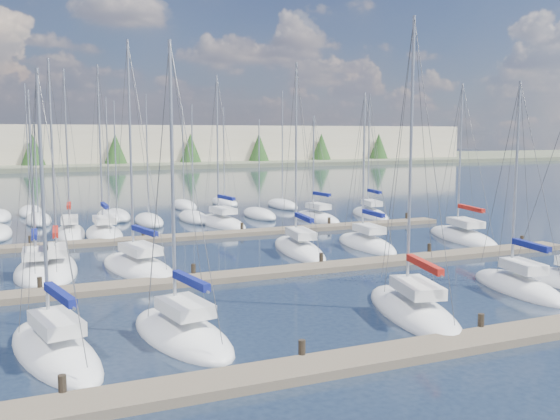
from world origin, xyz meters
name	(u,v)px	position (x,y,z in m)	size (l,w,h in m)	color
ground	(128,200)	(0.00, 60.00, 0.00)	(400.00, 400.00, 0.00)	#1E293C
dock_near	(411,351)	(0.00, 2.01, 0.15)	(44.00, 1.93, 1.10)	#6B5E4C
dock_mid	(266,273)	(0.00, 16.01, 0.15)	(44.00, 1.93, 1.10)	#6B5E4C
dock_far	(197,236)	(0.00, 30.01, 0.15)	(44.00, 1.93, 1.10)	#6B5E4C
sailboat_b	(55,352)	(-11.95, 7.13, 0.17)	(3.97, 8.24, 11.11)	white
sailboat_q	(316,218)	(12.96, 35.23, 0.17)	(3.08, 7.16, 10.42)	white
sailboat_d	(413,311)	(3.10, 6.24, 0.18)	(4.49, 8.88, 13.87)	white
sailboat_n	(70,233)	(-8.93, 35.11, 0.20)	(3.03, 7.78, 13.79)	white
sailboat_l	(366,244)	(10.05, 21.57, 0.18)	(3.05, 7.75, 11.68)	white
sailboat_o	(104,234)	(-6.49, 33.85, 0.19)	(2.81, 7.53, 14.09)	white
sailboat_i	(57,268)	(-10.82, 21.90, 0.19)	(2.80, 8.08, 13.10)	white
sailboat_e	(518,287)	(10.63, 7.67, 0.19)	(3.28, 7.25, 11.43)	white
sailboat_r	(370,214)	(19.06, 35.63, 0.19)	(3.49, 7.87, 12.62)	white
sailboat_j	(138,267)	(-6.40, 20.28, 0.18)	(4.53, 8.90, 14.18)	white
sailboat_h	(36,273)	(-11.99, 21.21, 0.18)	(2.81, 6.59, 11.23)	white
sailboat_k	(299,249)	(4.76, 21.70, 0.19)	(3.69, 9.19, 13.54)	white
sailboat_c	(182,334)	(-7.19, 7.24, 0.18)	(3.87, 7.65, 12.37)	white
sailboat_m	(462,237)	(18.41, 21.33, 0.17)	(4.50, 9.44, 12.57)	white
sailboat_p	(222,223)	(3.90, 35.90, 0.19)	(3.54, 8.41, 13.84)	white
distant_boats	(112,216)	(-4.34, 43.76, 0.29)	(36.93, 20.75, 13.30)	#9EA0A5
shoreline	(6,136)	(-13.29, 149.77, 7.44)	(400.00, 60.00, 38.00)	#666B51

